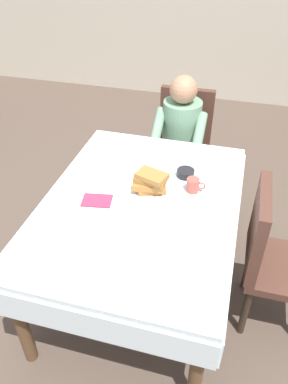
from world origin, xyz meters
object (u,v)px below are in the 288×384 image
Objects in this scene: diner_person at (180,132)px; plate_breakfast at (150,191)px; bowl_butter at (186,173)px; dining_table_main at (140,213)px; breakfast_stack at (151,182)px; chair_right_side at (271,253)px; syrup_pitcher at (115,166)px; fork_left_of_plate at (118,189)px; knife_right_of_plate at (181,199)px; cup_coffee at (193,185)px; spoon_near_edge at (128,230)px; chair_diner at (183,138)px.

diner_person reaches higher than plate_breakfast.
diner_person is 10.18× the size of bowl_butter.
breakfast_stack reaches higher than dining_table_main.
chair_right_side is (0.77, 0.00, -0.12)m from dining_table_main.
diner_person is 5.24× the size of breakfast_stack.
syrup_pitcher is at bearing 69.40° from diner_person.
bowl_butter is 0.44m from fork_left_of_plate.
dining_table_main is at bearing 106.14° from knife_right_of_plate.
cup_coffee is 0.16m from bowl_butter.
dining_table_main is 0.20m from fork_left_of_plate.
diner_person is at bearing 105.46° from cup_coffee.
plate_breakfast is at bearing 72.26° from dining_table_main.
cup_coffee is 0.12m from knife_right_of_plate.
bowl_butter is (0.16, -0.69, 0.09)m from diner_person.
spoon_near_edge is at bearing 142.47° from knife_right_of_plate.
diner_person reaches higher than cup_coffee.
cup_coffee is 0.75× the size of spoon_near_edge.
chair_right_side is (0.72, -1.17, 0.00)m from chair_diner.
breakfast_stack is 1.42× the size of spoon_near_edge.
knife_right_of_plate is at bearing 20.21° from dining_table_main.
chair_right_side reaches higher than fork_left_of_plate.
breakfast_stack is 0.25m from cup_coffee.
knife_right_of_plate is at bearing -98.51° from chair_right_side.
chair_diner is 1.00× the size of chair_right_side.
cup_coffee is at bearing -32.52° from knife_right_of_plate.
chair_right_side is at bearing -98.89° from fork_left_of_plate.
dining_table_main is 7.13× the size of breakfast_stack.
dining_table_main is 1.18m from chair_diner.
syrup_pitcher is 0.40× the size of knife_right_of_plate.
spoon_near_edge is (-0.03, -0.35, -0.08)m from breakfast_stack.
syrup_pitcher is at bearing -172.05° from bowl_butter.
chair_diner reaches higher than plate_breakfast.
chair_right_side is 0.69m from bowl_butter.
dining_table_main is at bearing 87.73° from chair_diner.
knife_right_of_plate is (0.19, -0.02, -0.01)m from plate_breakfast.
cup_coffee is (0.28, 0.18, 0.13)m from dining_table_main.
fork_left_of_plate and spoon_near_edge have the same top height.
dining_table_main is 7.62× the size of knife_right_of_plate.
breakfast_stack reaches higher than spoon_near_edge.
diner_person is 0.92m from plate_breakfast.
cup_coffee is at bearing -110.19° from chair_right_side.
chair_diner is at bearing -14.46° from fork_left_of_plate.
chair_diner is 11.62× the size of syrup_pitcher.
spoon_near_edge is (-0.77, -0.25, 0.21)m from chair_right_side.
diner_person is 9.91× the size of cup_coffee.
plate_breakfast is 1.56× the size of fork_left_of_plate.
fork_left_of_plate is at bearing 85.92° from knife_right_of_plate.
chair_right_side is 0.96m from fork_left_of_plate.
plate_breakfast is 0.19m from fork_left_of_plate.
breakfast_stack is 0.32m from syrup_pitcher.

